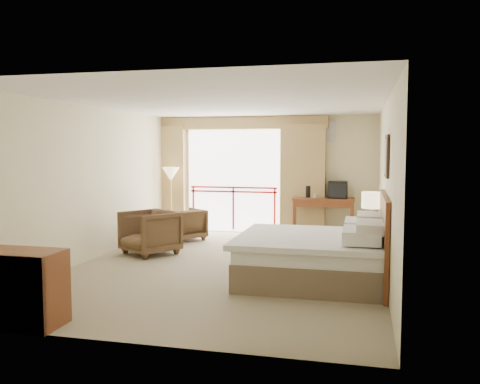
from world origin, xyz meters
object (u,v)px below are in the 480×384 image
(dresser, at_px, (7,287))
(armchair_near, at_px, (150,254))
(wastebasket, at_px, (295,233))
(armchair_far, at_px, (185,240))
(table_lamp, at_px, (372,201))
(desk, at_px, (324,206))
(floor_lamp, at_px, (171,176))
(nightstand, at_px, (371,245))
(side_table, at_px, (162,228))
(bed, at_px, (316,256))
(tv, at_px, (338,190))

(dresser, bearing_deg, armchair_near, 85.40)
(wastebasket, xyz_separation_m, armchair_far, (-2.31, -0.56, -0.14))
(table_lamp, height_order, desk, table_lamp)
(wastebasket, bearing_deg, dresser, -112.09)
(armchair_far, relative_size, floor_lamp, 0.48)
(nightstand, xyz_separation_m, floor_lamp, (-4.47, 2.12, 1.02))
(armchair_far, height_order, floor_lamp, floor_lamp)
(table_lamp, distance_m, side_table, 4.18)
(armchair_near, bearing_deg, bed, 13.15)
(armchair_far, bearing_deg, bed, 87.19)
(desk, xyz_separation_m, armchair_far, (-2.87, -1.15, -0.68))
(table_lamp, height_order, wastebasket, table_lamp)
(armchair_near, xyz_separation_m, floor_lamp, (-0.49, 2.36, 1.32))
(floor_lamp, height_order, dresser, floor_lamp)
(side_table, bearing_deg, desk, 30.94)
(armchair_near, height_order, dresser, dresser)
(wastebasket, bearing_deg, side_table, -153.42)
(table_lamp, distance_m, armchair_near, 4.13)
(bed, height_order, floor_lamp, floor_lamp)
(table_lamp, xyz_separation_m, armchair_near, (-3.98, -0.28, -1.06))
(bed, relative_size, armchair_far, 2.88)
(bed, distance_m, armchair_near, 3.40)
(floor_lamp, bearing_deg, nightstand, -25.43)
(wastebasket, distance_m, armchair_near, 3.24)
(nightstand, height_order, wastebasket, nightstand)
(side_table, bearing_deg, bed, -32.10)
(desk, relative_size, wastebasket, 4.64)
(floor_lamp, bearing_deg, dresser, -85.57)
(nightstand, xyz_separation_m, wastebasket, (-1.54, 1.90, -0.16))
(desk, bearing_deg, nightstand, -68.80)
(bed, height_order, table_lamp, table_lamp)
(armchair_far, bearing_deg, dresser, 38.04)
(bed, xyz_separation_m, dresser, (-3.17, -2.70, 0.04))
(bed, bearing_deg, armchair_far, 137.75)
(armchair_far, relative_size, side_table, 1.39)
(nightstand, distance_m, desk, 2.70)
(armchair_near, bearing_deg, desk, 75.96)
(nightstand, bearing_deg, bed, -120.30)
(bed, height_order, tv, tv)
(wastebasket, relative_size, side_table, 0.54)
(nightstand, relative_size, armchair_far, 0.81)
(side_table, height_order, floor_lamp, floor_lamp)
(wastebasket, height_order, armchair_far, armchair_far)
(armchair_near, bearing_deg, nightstand, 37.11)
(bed, bearing_deg, wastebasket, 102.32)
(nightstand, bearing_deg, side_table, 170.70)
(bed, bearing_deg, floor_lamp, 135.85)
(side_table, height_order, dresser, dresser)
(nightstand, xyz_separation_m, side_table, (-4.08, 0.63, 0.06))
(nightstand, bearing_deg, table_lamp, 89.43)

